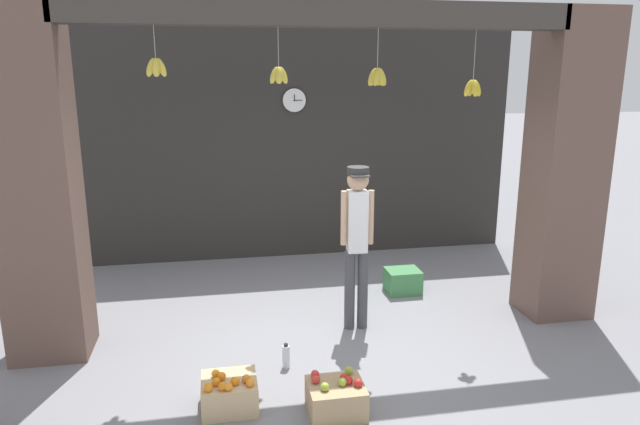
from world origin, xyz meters
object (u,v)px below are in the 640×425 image
produce_box_green (403,281)px  wall_clock (294,100)px  shopkeeper (357,234)px  water_bottle (286,356)px  fruit_crate_oranges (229,393)px  fruit_crate_apples (336,398)px

produce_box_green → wall_clock: bearing=122.9°
shopkeeper → water_bottle: 1.44m
produce_box_green → water_bottle: produce_box_green is taller
wall_clock → fruit_crate_oranges: bearing=-105.9°
shopkeeper → fruit_crate_apples: bearing=74.1°
shopkeeper → produce_box_green: 1.50m
fruit_crate_apples → water_bottle: bearing=110.9°
fruit_crate_oranges → wall_clock: wall_clock is taller
fruit_crate_oranges → wall_clock: (1.10, 3.85, 2.15)m
fruit_crate_apples → wall_clock: 4.62m
shopkeeper → produce_box_green: size_ratio=4.25×
shopkeeper → wall_clock: 2.87m
shopkeeper → water_bottle: size_ratio=7.30×
produce_box_green → wall_clock: (-1.10, 1.70, 2.14)m
fruit_crate_apples → produce_box_green: fruit_crate_apples is taller
wall_clock → fruit_crate_apples: bearing=-93.6°
produce_box_green → wall_clock: 2.94m
water_bottle → shopkeeper: bearing=40.3°
shopkeeper → wall_clock: size_ratio=5.07×
shopkeeper → fruit_crate_oranges: size_ratio=3.91×
fruit_crate_oranges → water_bottle: size_ratio=1.87×
fruit_crate_apples → water_bottle: (-0.30, 0.79, -0.02)m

